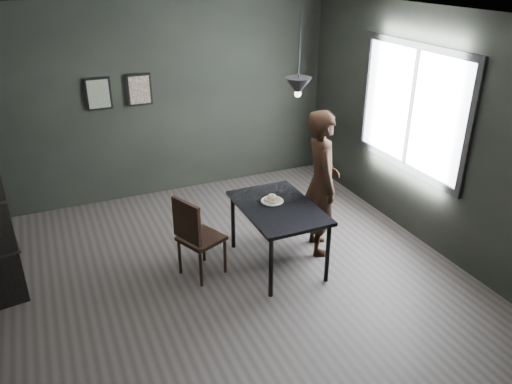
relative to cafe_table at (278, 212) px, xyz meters
name	(u,v)px	position (x,y,z in m)	size (l,w,h in m)	color
ground	(230,274)	(-0.60, 0.00, -0.67)	(5.00, 5.00, 0.00)	#35302E
back_wall	(165,101)	(-0.60, 2.50, 0.73)	(5.00, 0.10, 2.80)	black
ceiling	(223,14)	(-0.60, 0.00, 2.13)	(5.00, 5.00, 0.02)	silver
window_assembly	(411,109)	(1.87, 0.20, 0.93)	(0.04, 1.96, 1.56)	white
cafe_table	(278,212)	(0.00, 0.00, 0.00)	(0.80, 1.20, 0.75)	black
white_plate	(272,202)	(-0.02, 0.12, 0.08)	(0.23, 0.23, 0.01)	white
donut_pile	(272,199)	(-0.02, 0.12, 0.12)	(0.19, 0.19, 0.08)	#F2E6BC
woman	(321,183)	(0.60, 0.10, 0.21)	(0.64, 0.42, 1.76)	black
wood_chair	(195,233)	(-0.94, 0.13, -0.12)	(0.55, 0.55, 0.97)	black
pendant_lamp	(298,86)	(0.25, 0.10, 1.38)	(0.28, 0.28, 0.86)	black
framed_print_left	(98,94)	(-1.50, 2.47, 0.93)	(0.34, 0.04, 0.44)	black
framed_print_right	(139,90)	(-0.95, 2.47, 0.93)	(0.34, 0.04, 0.44)	black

